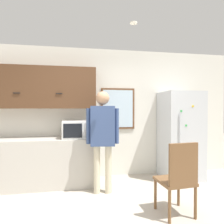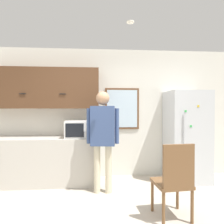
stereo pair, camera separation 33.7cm
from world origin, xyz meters
name	(u,v)px [view 2 (the right image)]	position (x,y,z in m)	size (l,w,h in m)	color
back_wall	(102,113)	(0.00, 1.98, 1.35)	(6.00, 0.06, 2.70)	silver
counter	(44,160)	(-1.14, 1.63, 0.44)	(2.13, 0.65, 0.88)	#BCB7AD
upper_cabinets	(45,88)	(-1.14, 1.78, 1.84)	(2.13, 0.37, 0.80)	#51331E
microwave	(78,129)	(-0.47, 1.57, 1.05)	(0.47, 0.41, 0.32)	white
person	(103,131)	(-0.01, 1.11, 1.06)	(0.55, 0.26, 1.73)	beige
refrigerator	(186,136)	(1.69, 1.59, 0.89)	(0.76, 0.73, 1.79)	silver
chair	(174,178)	(0.88, 0.18, 0.55)	(0.48, 0.48, 1.00)	brown
window	(122,109)	(0.43, 1.94, 1.44)	(0.73, 0.05, 0.87)	brown
ceiling_light	(130,22)	(0.37, 0.55, 2.68)	(0.11, 0.11, 0.01)	white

